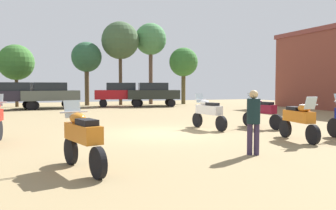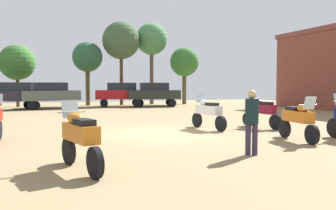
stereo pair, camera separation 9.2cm
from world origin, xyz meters
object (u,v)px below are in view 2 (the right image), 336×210
at_px(motorcycle_2, 208,112).
at_px(tree_6, 184,63).
at_px(car_6, 12,94).
at_px(tree_2, 17,63).
at_px(motorcycle_1, 298,119).
at_px(motorcycle_5, 80,137).
at_px(motorcycle_7, 261,111).
at_px(tree_1, 121,41).
at_px(car_3, 50,93).
at_px(tree_3, 87,58).
at_px(car_1, 154,93).
at_px(tree_7, 152,40).
at_px(person_1, 252,117).
at_px(car_4, 121,93).

distance_m(motorcycle_2, tree_6, 19.28).
relative_size(car_6, tree_2, 0.88).
bearing_deg(tree_6, motorcycle_1, -104.29).
bearing_deg(motorcycle_2, motorcycle_5, -145.91).
relative_size(motorcycle_7, tree_1, 0.28).
relative_size(car_3, tree_2, 0.88).
bearing_deg(tree_3, tree_2, 179.64).
bearing_deg(car_1, motorcycle_5, 168.87).
bearing_deg(tree_7, tree_6, -21.38).
bearing_deg(car_6, person_1, -170.00).
relative_size(car_6, tree_7, 0.59).
bearing_deg(car_1, car_3, 99.92).
distance_m(car_3, tree_3, 5.69).
bearing_deg(tree_1, tree_7, 8.75).
height_order(tree_2, tree_7, tree_7).
relative_size(motorcycle_5, tree_3, 0.38).
relative_size(car_3, tree_3, 0.81).
xyz_separation_m(car_3, tree_6, (12.26, 2.40, 2.77)).
bearing_deg(motorcycle_1, motorcycle_2, -62.55).
bearing_deg(car_6, car_4, -91.20).
bearing_deg(motorcycle_2, tree_3, 88.24).
height_order(motorcycle_5, tree_1, tree_1).
bearing_deg(motorcycle_1, car_6, -55.03).
bearing_deg(car_6, tree_7, -80.44).
bearing_deg(person_1, car_6, -42.65).
height_order(motorcycle_5, tree_3, tree_3).
height_order(car_3, car_4, same).
xyz_separation_m(motorcycle_1, motorcycle_2, (-1.29, 3.75, 0.00)).
bearing_deg(person_1, motorcycle_5, 30.29).
distance_m(car_6, tree_1, 10.57).
bearing_deg(tree_6, motorcycle_7, -103.90).
xyz_separation_m(car_1, tree_2, (-10.66, 3.72, 2.49)).
bearing_deg(car_6, motorcycle_7, -154.59).
bearing_deg(car_6, car_1, -97.96).
height_order(car_1, car_3, same).
height_order(motorcycle_7, car_4, car_4).
distance_m(motorcycle_7, tree_2, 22.00).
height_order(car_3, tree_7, tree_7).
bearing_deg(car_6, car_3, -91.86).
height_order(car_4, tree_1, tree_1).
relative_size(motorcycle_2, car_4, 0.49).
distance_m(tree_1, tree_7, 3.10).
distance_m(car_3, tree_7, 11.14).
relative_size(motorcycle_1, tree_6, 0.40).
relative_size(car_4, car_6, 1.01).
xyz_separation_m(car_3, car_6, (-2.58, -0.29, 0.00)).
distance_m(motorcycle_5, motorcycle_7, 9.29).
relative_size(motorcycle_2, motorcycle_7, 1.07).
height_order(motorcycle_2, car_6, car_6).
xyz_separation_m(car_6, tree_2, (0.21, 3.76, 2.49)).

